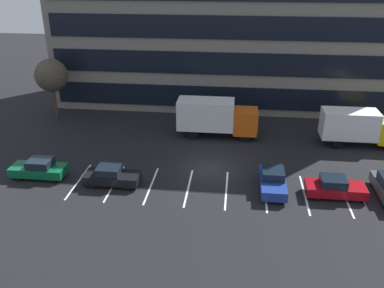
# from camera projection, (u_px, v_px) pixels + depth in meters

# --- Properties ---
(ground_plane) EXTENTS (120.00, 120.00, 0.00)m
(ground_plane) POSITION_uv_depth(u_px,v_px,m) (210.00, 169.00, 32.58)
(ground_plane) COLOR black
(office_building) EXTENTS (36.86, 10.97, 21.60)m
(office_building) POSITION_uv_depth(u_px,v_px,m) (224.00, 5.00, 44.30)
(office_building) COLOR slate
(office_building) RESTS_ON ground_plane
(lot_markings) EXTENTS (19.74, 5.40, 0.01)m
(lot_markings) POSITION_uv_depth(u_px,v_px,m) (207.00, 189.00, 29.79)
(lot_markings) COLOR silver
(lot_markings) RESTS_ON ground_plane
(box_truck_orange) EXTENTS (7.58, 2.51, 3.51)m
(box_truck_orange) POSITION_uv_depth(u_px,v_px,m) (216.00, 116.00, 37.88)
(box_truck_orange) COLOR #D85914
(box_truck_orange) RESTS_ON ground_plane
(box_truck_yellow) EXTENTS (6.97, 2.31, 3.23)m
(box_truck_yellow) POSITION_uv_depth(u_px,v_px,m) (359.00, 126.00, 36.05)
(box_truck_yellow) COLOR yellow
(box_truck_yellow) RESTS_ON ground_plane
(sedan_black) EXTENTS (4.08, 1.71, 1.46)m
(sedan_black) POSITION_uv_depth(u_px,v_px,m) (111.00, 176.00, 30.10)
(sedan_black) COLOR black
(sedan_black) RESTS_ON ground_plane
(sedan_forest) EXTENTS (4.17, 1.74, 1.49)m
(sedan_forest) POSITION_uv_depth(u_px,v_px,m) (39.00, 169.00, 31.13)
(sedan_forest) COLOR #0C5933
(sedan_forest) RESTS_ON ground_plane
(sedan_maroon) EXTENTS (4.12, 1.73, 1.48)m
(sedan_maroon) POSITION_uv_depth(u_px,v_px,m) (335.00, 187.00, 28.58)
(sedan_maroon) COLOR maroon
(sedan_maroon) RESTS_ON ground_plane
(sedan_navy) EXTENTS (1.79, 4.29, 1.54)m
(sedan_navy) POSITION_uv_depth(u_px,v_px,m) (273.00, 180.00, 29.44)
(sedan_navy) COLOR navy
(sedan_navy) RESTS_ON ground_plane
(bare_tree) EXTENTS (3.33, 3.33, 6.24)m
(bare_tree) POSITION_uv_depth(u_px,v_px,m) (51.00, 76.00, 41.24)
(bare_tree) COLOR #473323
(bare_tree) RESTS_ON ground_plane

